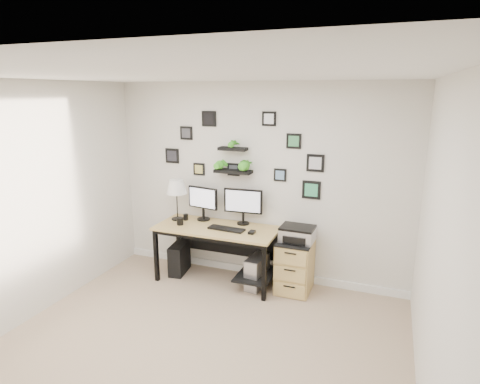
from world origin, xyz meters
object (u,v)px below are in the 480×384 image
at_px(desk, 220,236).
at_px(pc_tower_black, 179,258).
at_px(pc_tower_grey, 257,272).
at_px(monitor_right, 243,204).
at_px(printer, 297,234).
at_px(mug, 180,221).
at_px(monitor_left, 203,201).
at_px(table_lamp, 176,188).
at_px(file_cabinet, 295,265).

xyz_separation_m(desk, pc_tower_black, (-0.63, -0.01, -0.42)).
distance_m(desk, pc_tower_grey, 0.67).
height_order(monitor_right, printer, monitor_right).
bearing_deg(pc_tower_grey, mug, -175.37).
distance_m(monitor_left, pc_tower_black, 0.89).
height_order(monitor_left, pc_tower_grey, monitor_left).
xyz_separation_m(monitor_left, table_lamp, (-0.34, -0.10, 0.18)).
xyz_separation_m(monitor_right, printer, (0.77, -0.15, -0.27)).
xyz_separation_m(mug, pc_tower_black, (-0.10, 0.11, -0.59)).
bearing_deg(monitor_left, pc_tower_black, -147.48).
height_order(monitor_right, pc_tower_grey, monitor_right).
xyz_separation_m(pc_tower_black, printer, (1.64, 0.06, 0.56)).
height_order(monitor_right, file_cabinet, monitor_right).
distance_m(table_lamp, printer, 1.75).
height_order(table_lamp, file_cabinet, table_lamp).
distance_m(desk, mug, 0.57).
bearing_deg(printer, pc_tower_black, -177.90).
height_order(monitor_right, mug, monitor_right).
xyz_separation_m(table_lamp, mug, (0.15, -0.19, -0.40)).
relative_size(table_lamp, printer, 1.34).
height_order(desk, mug, mug).
bearing_deg(file_cabinet, printer, -11.72).
bearing_deg(monitor_right, file_cabinet, -10.96).
distance_m(monitor_right, file_cabinet, 1.04).
distance_m(desk, monitor_left, 0.55).
bearing_deg(table_lamp, monitor_right, 7.86).
bearing_deg(monitor_left, monitor_right, 2.24).
xyz_separation_m(monitor_left, pc_tower_black, (-0.29, -0.19, -0.81)).
relative_size(monitor_left, mug, 4.73).
bearing_deg(monitor_right, printer, -10.98).
bearing_deg(monitor_right, monitor_left, -177.76).
xyz_separation_m(mug, printer, (1.55, 0.17, -0.03)).
height_order(pc_tower_black, file_cabinet, file_cabinet).
bearing_deg(monitor_left, mug, -123.84).
bearing_deg(file_cabinet, monitor_right, 169.04).
relative_size(file_cabinet, printer, 1.60).
bearing_deg(monitor_left, printer, -5.39).
bearing_deg(mug, pc_tower_grey, 4.63).
relative_size(monitor_right, table_lamp, 0.93).
bearing_deg(pc_tower_grey, monitor_left, 166.17).
bearing_deg(pc_tower_grey, printer, 9.55).
bearing_deg(file_cabinet, desk, -176.65).
bearing_deg(mug, monitor_left, 56.16).
relative_size(monitor_right, mug, 5.29).
distance_m(monitor_left, monitor_right, 0.58).
bearing_deg(printer, monitor_left, 174.61).
relative_size(pc_tower_grey, printer, 1.04).
xyz_separation_m(pc_tower_black, file_cabinet, (1.62, 0.06, 0.13)).
height_order(monitor_left, mug, monitor_left).
bearing_deg(pc_tower_black, monitor_right, 5.21).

